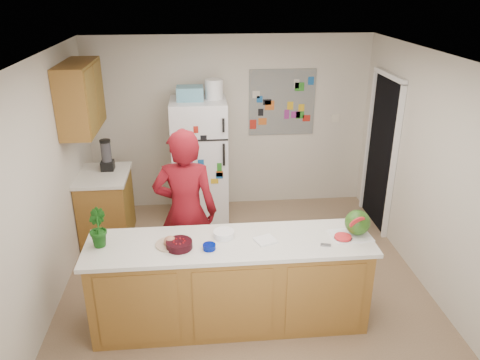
{
  "coord_description": "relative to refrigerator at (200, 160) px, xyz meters",
  "views": [
    {
      "loc": [
        -0.46,
        -4.26,
        3.15
      ],
      "look_at": [
        -0.04,
        0.2,
        1.24
      ],
      "focal_mm": 35.0,
      "sensor_mm": 36.0,
      "label": 1
    }
  ],
  "objects": [
    {
      "name": "floor",
      "position": [
        0.45,
        -1.88,
        -0.86
      ],
      "size": [
        4.0,
        4.5,
        0.02
      ],
      "primitive_type": "cube",
      "color": "brown",
      "rests_on": "ground"
    },
    {
      "name": "wall_back",
      "position": [
        0.45,
        0.38,
        0.4
      ],
      "size": [
        4.0,
        0.02,
        2.5
      ],
      "primitive_type": "cube",
      "color": "beige",
      "rests_on": "ground"
    },
    {
      "name": "wall_left",
      "position": [
        -1.56,
        -1.88,
        0.4
      ],
      "size": [
        0.02,
        4.5,
        2.5
      ],
      "primitive_type": "cube",
      "color": "beige",
      "rests_on": "ground"
    },
    {
      "name": "wall_right",
      "position": [
        2.46,
        -1.88,
        0.4
      ],
      "size": [
        0.02,
        4.5,
        2.5
      ],
      "primitive_type": "cube",
      "color": "beige",
      "rests_on": "ground"
    },
    {
      "name": "ceiling",
      "position": [
        0.45,
        -1.88,
        1.66
      ],
      "size": [
        4.0,
        4.5,
        0.02
      ],
      "primitive_type": "cube",
      "color": "white",
      "rests_on": "wall_back"
    },
    {
      "name": "doorway",
      "position": [
        2.44,
        -0.43,
        0.17
      ],
      "size": [
        0.03,
        0.85,
        2.04
      ],
      "primitive_type": "cube",
      "color": "black",
      "rests_on": "ground"
    },
    {
      "name": "peninsula_base",
      "position": [
        0.25,
        -2.38,
        -0.41
      ],
      "size": [
        2.6,
        0.62,
        0.88
      ],
      "primitive_type": "cube",
      "color": "brown",
      "rests_on": "floor"
    },
    {
      "name": "peninsula_top",
      "position": [
        0.25,
        -2.38,
        0.05
      ],
      "size": [
        2.68,
        0.7,
        0.04
      ],
      "primitive_type": "cube",
      "color": "silver",
      "rests_on": "peninsula_base"
    },
    {
      "name": "side_counter_base",
      "position": [
        -1.24,
        -0.53,
        -0.42
      ],
      "size": [
        0.6,
        0.8,
        0.86
      ],
      "primitive_type": "cube",
      "color": "brown",
      "rests_on": "floor"
    },
    {
      "name": "side_counter_top",
      "position": [
        -1.24,
        -0.53,
        0.03
      ],
      "size": [
        0.64,
        0.84,
        0.04
      ],
      "primitive_type": "cube",
      "color": "silver",
      "rests_on": "side_counter_base"
    },
    {
      "name": "upper_cabinets",
      "position": [
        -1.37,
        -0.58,
        1.05
      ],
      "size": [
        0.35,
        1.0,
        0.8
      ],
      "primitive_type": "cube",
      "color": "brown",
      "rests_on": "wall_left"
    },
    {
      "name": "refrigerator",
      "position": [
        0.0,
        0.0,
        0.0
      ],
      "size": [
        0.75,
        0.7,
        1.7
      ],
      "primitive_type": "cube",
      "color": "silver",
      "rests_on": "floor"
    },
    {
      "name": "fridge_top_bin",
      "position": [
        -0.1,
        0.0,
        0.94
      ],
      "size": [
        0.35,
        0.28,
        0.18
      ],
      "primitive_type": "cube",
      "color": "#5999B2",
      "rests_on": "refrigerator"
    },
    {
      "name": "photo_collage",
      "position": [
        1.2,
        0.36,
        0.7
      ],
      "size": [
        0.95,
        0.01,
        0.95
      ],
      "primitive_type": "cube",
      "color": "slate",
      "rests_on": "wall_back"
    },
    {
      "name": "person",
      "position": [
        -0.17,
        -1.75,
        0.07
      ],
      "size": [
        0.7,
        0.49,
        1.84
      ],
      "primitive_type": "imported",
      "rotation": [
        0.0,
        0.0,
        3.06
      ],
      "color": "maroon",
      "rests_on": "floor"
    },
    {
      "name": "blender_appliance",
      "position": [
        -1.19,
        -0.39,
        0.24
      ],
      "size": [
        0.13,
        0.13,
        0.38
      ],
      "primitive_type": "cylinder",
      "color": "black",
      "rests_on": "side_counter_top"
    },
    {
      "name": "cutting_board",
      "position": [
        1.4,
        -2.38,
        0.08
      ],
      "size": [
        0.39,
        0.3,
        0.01
      ],
      "primitive_type": "cube",
      "rotation": [
        0.0,
        0.0,
        0.07
      ],
      "color": "white",
      "rests_on": "peninsula_top"
    },
    {
      "name": "watermelon",
      "position": [
        1.46,
        -2.36,
        0.2
      ],
      "size": [
        0.24,
        0.24,
        0.24
      ],
      "primitive_type": "sphere",
      "color": "#2A5910",
      "rests_on": "cutting_board"
    },
    {
      "name": "watermelon_slice",
      "position": [
        1.31,
        -2.43,
        0.09
      ],
      "size": [
        0.16,
        0.16,
        0.02
      ],
      "primitive_type": "cylinder",
      "color": "#D92A48",
      "rests_on": "cutting_board"
    },
    {
      "name": "cherry_bowl",
      "position": [
        -0.22,
        -2.45,
        0.11
      ],
      "size": [
        0.31,
        0.31,
        0.07
      ],
      "primitive_type": "cylinder",
      "rotation": [
        0.0,
        0.0,
        -0.4
      ],
      "color": "black",
      "rests_on": "peninsula_top"
    },
    {
      "name": "white_bowl",
      "position": [
        0.2,
        -2.29,
        0.1
      ],
      "size": [
        0.2,
        0.2,
        0.06
      ],
      "primitive_type": "cylinder",
      "rotation": [
        0.0,
        0.0,
        0.01
      ],
      "color": "silver",
      "rests_on": "peninsula_top"
    },
    {
      "name": "cobalt_bowl",
      "position": [
        0.05,
        -2.5,
        0.1
      ],
      "size": [
        0.16,
        0.16,
        0.05
      ],
      "primitive_type": "cylinder",
      "rotation": [
        0.0,
        0.0,
        -0.43
      ],
      "color": "#000E69",
      "rests_on": "peninsula_top"
    },
    {
      "name": "plate",
      "position": [
        -0.3,
        -2.39,
        0.08
      ],
      "size": [
        0.27,
        0.27,
        0.02
      ],
      "primitive_type": "cylinder",
      "rotation": [
        0.0,
        0.0,
        0.01
      ],
      "color": "#BAAA90",
      "rests_on": "peninsula_top"
    },
    {
      "name": "paper_towel",
      "position": [
        0.58,
        -2.4,
        0.08
      ],
      "size": [
        0.23,
        0.22,
        0.02
      ],
      "primitive_type": "cube",
      "rotation": [
        0.0,
        0.0,
        0.38
      ],
      "color": "silver",
      "rests_on": "peninsula_top"
    },
    {
      "name": "keys",
      "position": [
        1.12,
        -2.53,
        0.08
      ],
      "size": [
        0.1,
        0.07,
        0.01
      ],
      "primitive_type": "cube",
      "rotation": [
        0.0,
        0.0,
        -0.28
      ],
      "color": "slate",
      "rests_on": "peninsula_top"
    },
    {
      "name": "potted_plant",
      "position": [
        -0.95,
        -2.33,
        0.25
      ],
      "size": [
        0.24,
        0.25,
        0.35
      ],
      "primitive_type": "imported",
      "rotation": [
        0.0,
        0.0,
        2.13
      ],
      "color": "#0B3B0E",
      "rests_on": "peninsula_top"
    }
  ]
}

